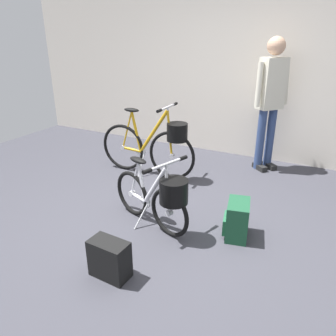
% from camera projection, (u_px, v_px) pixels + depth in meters
% --- Properties ---
extents(ground_plane, '(7.58, 7.58, 0.00)m').
position_uv_depth(ground_plane, '(158.00, 234.00, 3.10)').
color(ground_plane, '#38383F').
extents(back_wall, '(7.58, 0.10, 3.14)m').
position_uv_depth(back_wall, '(244.00, 49.00, 4.60)').
color(back_wall, silver).
rests_on(back_wall, ground_plane).
extents(folding_bike_foreground, '(0.99, 0.51, 0.74)m').
position_uv_depth(folding_bike_foreground, '(158.00, 196.00, 3.06)').
color(folding_bike_foreground, black).
rests_on(folding_bike_foreground, ground_plane).
extents(display_bike_left, '(1.39, 0.53, 0.97)m').
position_uv_depth(display_bike_left, '(154.00, 144.00, 4.22)').
color(display_bike_left, black).
rests_on(display_bike_left, ground_plane).
extents(visitor_near_wall, '(0.39, 0.42, 1.75)m').
position_uv_depth(visitor_near_wall, '(270.00, 96.00, 4.26)').
color(visitor_near_wall, navy).
rests_on(visitor_near_wall, ground_plane).
extents(backpack_on_floor, '(0.28, 0.35, 0.35)m').
position_uv_depth(backpack_on_floor, '(237.00, 220.00, 3.01)').
color(backpack_on_floor, '#19472D').
rests_on(backpack_on_floor, ground_plane).
extents(handbag_on_floor, '(0.32, 0.22, 0.31)m').
position_uv_depth(handbag_on_floor, '(110.00, 259.00, 2.53)').
color(handbag_on_floor, black).
rests_on(handbag_on_floor, ground_plane).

